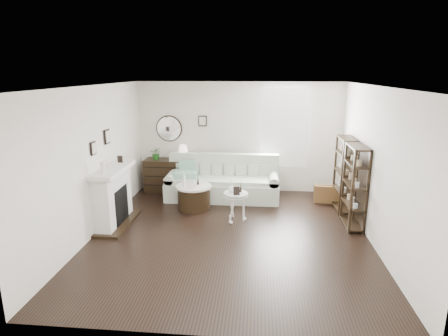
# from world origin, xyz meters

# --- Properties ---
(room) EXTENTS (5.50, 5.50, 5.50)m
(room) POSITION_xyz_m (0.73, 2.70, 1.60)
(room) COLOR black
(room) RESTS_ON ground
(fireplace) EXTENTS (0.50, 1.40, 1.84)m
(fireplace) POSITION_xyz_m (-2.32, 0.30, 0.54)
(fireplace) COLOR silver
(fireplace) RESTS_ON ground
(shelf_unit_far) EXTENTS (0.30, 0.80, 1.60)m
(shelf_unit_far) POSITION_xyz_m (2.33, 1.55, 0.80)
(shelf_unit_far) COLOR black
(shelf_unit_far) RESTS_ON ground
(shelf_unit_near) EXTENTS (0.30, 0.80, 1.60)m
(shelf_unit_near) POSITION_xyz_m (2.33, 0.65, 0.80)
(shelf_unit_near) COLOR black
(shelf_unit_near) RESTS_ON ground
(sofa) EXTENTS (2.63, 0.91, 1.02)m
(sofa) POSITION_xyz_m (-0.35, 2.08, 0.34)
(sofa) COLOR beige
(sofa) RESTS_ON ground
(quilt) EXTENTS (0.59, 0.50, 0.14)m
(quilt) POSITION_xyz_m (-1.21, 1.95, 0.60)
(quilt) COLOR #24865C
(quilt) RESTS_ON sofa
(suitcase) EXTENTS (0.62, 0.24, 0.40)m
(suitcase) POSITION_xyz_m (2.09, 1.98, 0.20)
(suitcase) COLOR brown
(suitcase) RESTS_ON ground
(dresser) EXTENTS (1.22, 0.53, 0.82)m
(dresser) POSITION_xyz_m (-1.71, 2.47, 0.41)
(dresser) COLOR black
(dresser) RESTS_ON ground
(table_lamp) EXTENTS (0.27, 0.27, 0.38)m
(table_lamp) POSITION_xyz_m (-1.35, 2.47, 1.01)
(table_lamp) COLOR beige
(table_lamp) RESTS_ON dresser
(potted_plant) EXTENTS (0.29, 0.25, 0.32)m
(potted_plant) POSITION_xyz_m (-2.02, 2.42, 0.97)
(potted_plant) COLOR #1E5819
(potted_plant) RESTS_ON dresser
(drum_table) EXTENTS (0.77, 0.77, 0.53)m
(drum_table) POSITION_xyz_m (-0.90, 1.28, 0.27)
(drum_table) COLOR black
(drum_table) RESTS_ON ground
(pedestal_table) EXTENTS (0.49, 0.49, 0.59)m
(pedestal_table) POSITION_xyz_m (0.05, 0.69, 0.54)
(pedestal_table) COLOR silver
(pedestal_table) RESTS_ON ground
(eiffel_drum) EXTENTS (0.15, 0.15, 0.20)m
(eiffel_drum) POSITION_xyz_m (-0.81, 1.33, 0.63)
(eiffel_drum) COLOR black
(eiffel_drum) RESTS_ON drum_table
(bottle_drum) EXTENTS (0.07, 0.07, 0.30)m
(bottle_drum) POSITION_xyz_m (-1.09, 1.19, 0.68)
(bottle_drum) COLOR silver
(bottle_drum) RESTS_ON drum_table
(card_frame_drum) EXTENTS (0.15, 0.08, 0.19)m
(card_frame_drum) POSITION_xyz_m (-0.95, 1.09, 0.63)
(card_frame_drum) COLOR silver
(card_frame_drum) RESTS_ON drum_table
(eiffel_ped) EXTENTS (0.14, 0.14, 0.19)m
(eiffel_ped) POSITION_xyz_m (0.15, 0.72, 0.69)
(eiffel_ped) COLOR black
(eiffel_ped) RESTS_ON pedestal_table
(flask_ped) EXTENTS (0.13, 0.13, 0.25)m
(flask_ped) POSITION_xyz_m (-0.03, 0.71, 0.72)
(flask_ped) COLOR silver
(flask_ped) RESTS_ON pedestal_table
(card_frame_ped) EXTENTS (0.13, 0.07, 0.17)m
(card_frame_ped) POSITION_xyz_m (0.08, 0.56, 0.68)
(card_frame_ped) COLOR black
(card_frame_ped) RESTS_ON pedestal_table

